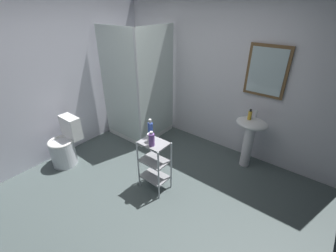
% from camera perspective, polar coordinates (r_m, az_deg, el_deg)
% --- Properties ---
extents(ground_plane, '(4.20, 4.20, 0.02)m').
position_cam_1_polar(ground_plane, '(3.23, -6.31, -17.32)').
color(ground_plane, '#4A5656').
extents(wall_back, '(4.20, 0.14, 2.50)m').
position_cam_1_polar(wall_back, '(3.91, 12.38, 12.39)').
color(wall_back, silver).
rests_on(wall_back, ground_plane).
extents(wall_left, '(0.10, 4.20, 2.50)m').
position_cam_1_polar(wall_left, '(3.96, -27.28, 10.10)').
color(wall_left, silver).
rests_on(wall_left, ground_plane).
extents(shower_stall, '(0.92, 0.92, 2.00)m').
position_cam_1_polar(shower_stall, '(4.35, -7.01, 3.42)').
color(shower_stall, white).
rests_on(shower_stall, ground_plane).
extents(pedestal_sink, '(0.46, 0.37, 0.81)m').
position_cam_1_polar(pedestal_sink, '(3.61, 19.86, -1.72)').
color(pedestal_sink, white).
rests_on(pedestal_sink, ground_plane).
extents(sink_faucet, '(0.03, 0.03, 0.10)m').
position_cam_1_polar(sink_faucet, '(3.59, 21.26, 2.91)').
color(sink_faucet, silver).
rests_on(sink_faucet, pedestal_sink).
extents(toilet, '(0.37, 0.49, 0.76)m').
position_cam_1_polar(toilet, '(3.94, -24.39, -4.52)').
color(toilet, white).
rests_on(toilet, ground_plane).
extents(storage_cart, '(0.38, 0.28, 0.74)m').
position_cam_1_polar(storage_cart, '(3.06, -3.39, -8.93)').
color(storage_cart, silver).
rests_on(storage_cart, ground_plane).
extents(hand_soap_bottle, '(0.06, 0.06, 0.16)m').
position_cam_1_polar(hand_soap_bottle, '(3.47, 19.82, 2.60)').
color(hand_soap_bottle, gold).
rests_on(hand_soap_bottle, pedestal_sink).
extents(conditioner_bottle_purple, '(0.07, 0.07, 0.19)m').
position_cam_1_polar(conditioner_bottle_purple, '(2.79, -4.13, -3.34)').
color(conditioner_bottle_purple, '#8554AF').
rests_on(conditioner_bottle_purple, storage_cart).
extents(shampoo_bottle_blue, '(0.07, 0.07, 0.25)m').
position_cam_1_polar(shampoo_bottle_blue, '(2.96, -4.42, -0.80)').
color(shampoo_bottle_blue, '#3251B7').
rests_on(shampoo_bottle_blue, storage_cart).
extents(rinse_cup, '(0.08, 0.08, 0.11)m').
position_cam_1_polar(rinse_cup, '(2.89, -4.41, -2.91)').
color(rinse_cup, silver).
rests_on(rinse_cup, storage_cart).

